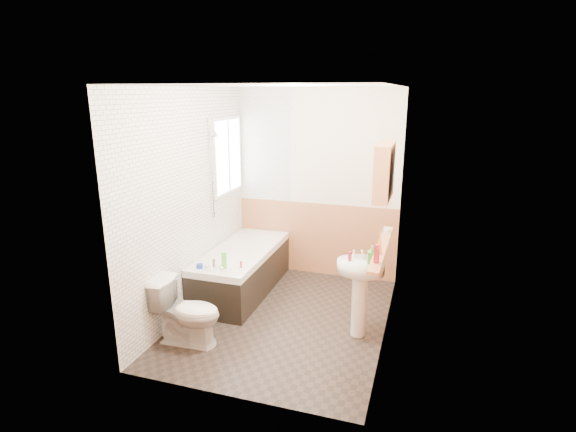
# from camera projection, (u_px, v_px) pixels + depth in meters

# --- Properties ---
(floor) EXTENTS (2.80, 2.80, 0.00)m
(floor) POSITION_uv_depth(u_px,v_px,m) (284.00, 318.00, 5.02)
(floor) COLOR black
(floor) RESTS_ON ground
(ceiling) EXTENTS (2.80, 2.80, 0.00)m
(ceiling) POSITION_uv_depth(u_px,v_px,m) (283.00, 86.00, 4.35)
(ceiling) COLOR white
(ceiling) RESTS_ON ground
(wall_back) EXTENTS (2.20, 0.02, 2.50)m
(wall_back) POSITION_uv_depth(u_px,v_px,m) (317.00, 185.00, 5.98)
(wall_back) COLOR #EFE0C5
(wall_back) RESTS_ON ground
(wall_front) EXTENTS (2.20, 0.02, 2.50)m
(wall_front) POSITION_uv_depth(u_px,v_px,m) (225.00, 256.00, 3.39)
(wall_front) COLOR #EFE0C5
(wall_front) RESTS_ON ground
(wall_left) EXTENTS (0.02, 2.80, 2.50)m
(wall_left) POSITION_uv_depth(u_px,v_px,m) (189.00, 203.00, 5.01)
(wall_left) COLOR #EFE0C5
(wall_left) RESTS_ON ground
(wall_right) EXTENTS (0.02, 2.80, 2.50)m
(wall_right) POSITION_uv_depth(u_px,v_px,m) (392.00, 219.00, 4.36)
(wall_right) COLOR #EFE0C5
(wall_right) RESTS_ON ground
(wainscot_right) EXTENTS (0.01, 2.80, 1.00)m
(wainscot_right) POSITION_uv_depth(u_px,v_px,m) (385.00, 290.00, 4.56)
(wainscot_right) COLOR #C37B50
(wainscot_right) RESTS_ON wall_right
(wainscot_front) EXTENTS (2.20, 0.01, 1.00)m
(wainscot_front) POSITION_uv_depth(u_px,v_px,m) (230.00, 342.00, 3.61)
(wainscot_front) COLOR #C37B50
(wainscot_front) RESTS_ON wall_front
(wainscot_back) EXTENTS (2.20, 0.01, 1.00)m
(wainscot_back) POSITION_uv_depth(u_px,v_px,m) (315.00, 239.00, 6.16)
(wainscot_back) COLOR #C37B50
(wainscot_back) RESTS_ON wall_back
(tile_cladding_left) EXTENTS (0.01, 2.80, 2.50)m
(tile_cladding_left) POSITION_uv_depth(u_px,v_px,m) (191.00, 203.00, 5.00)
(tile_cladding_left) COLOR white
(tile_cladding_left) RESTS_ON wall_left
(tile_return_back) EXTENTS (0.75, 0.01, 1.50)m
(tile_return_back) POSITION_uv_depth(u_px,v_px,m) (265.00, 145.00, 6.03)
(tile_return_back) COLOR white
(tile_return_back) RESTS_ON wall_back
(window) EXTENTS (0.03, 0.79, 0.99)m
(window) POSITION_uv_depth(u_px,v_px,m) (228.00, 156.00, 5.76)
(window) COLOR white
(window) RESTS_ON wall_left
(bathtub) EXTENTS (0.70, 1.68, 0.70)m
(bathtub) POSITION_uv_depth(u_px,v_px,m) (242.00, 269.00, 5.64)
(bathtub) COLOR black
(bathtub) RESTS_ON floor
(shower_riser) EXTENTS (0.10, 0.08, 1.20)m
(shower_riser) POSITION_uv_depth(u_px,v_px,m) (212.00, 160.00, 5.29)
(shower_riser) COLOR silver
(shower_riser) RESTS_ON wall_left
(toilet) EXTENTS (0.69, 0.41, 0.66)m
(toilet) POSITION_uv_depth(u_px,v_px,m) (187.00, 312.00, 4.45)
(toilet) COLOR white
(toilet) RESTS_ON floor
(sink) EXTENTS (0.48, 0.39, 0.93)m
(sink) POSITION_uv_depth(u_px,v_px,m) (360.00, 282.00, 4.54)
(sink) COLOR white
(sink) RESTS_ON floor
(pine_shelf) EXTENTS (0.10, 1.37, 0.03)m
(pine_shelf) POSITION_uv_depth(u_px,v_px,m) (382.00, 247.00, 4.32)
(pine_shelf) COLOR #C37B50
(pine_shelf) RESTS_ON wall_right
(medicine_cabinet) EXTENTS (0.15, 0.58, 0.53)m
(medicine_cabinet) POSITION_uv_depth(u_px,v_px,m) (384.00, 172.00, 4.21)
(medicine_cabinet) COLOR #C37B50
(medicine_cabinet) RESTS_ON wall_right
(foam_can) EXTENTS (0.07, 0.07, 0.16)m
(foam_can) POSITION_uv_depth(u_px,v_px,m) (377.00, 254.00, 3.88)
(foam_can) COLOR maroon
(foam_can) RESTS_ON pine_shelf
(green_bottle) EXTENTS (0.06, 0.06, 0.25)m
(green_bottle) POSITION_uv_depth(u_px,v_px,m) (380.00, 241.00, 4.08)
(green_bottle) COLOR orange
(green_bottle) RESTS_ON pine_shelf
(black_jar) EXTENTS (0.08, 0.08, 0.04)m
(black_jar) POSITION_uv_depth(u_px,v_px,m) (387.00, 230.00, 4.74)
(black_jar) COLOR silver
(black_jar) RESTS_ON pine_shelf
(soap_bottle) EXTENTS (0.12, 0.20, 0.08)m
(soap_bottle) POSITION_uv_depth(u_px,v_px,m) (371.00, 259.00, 4.40)
(soap_bottle) COLOR #59C647
(soap_bottle) RESTS_ON sink
(clear_bottle) EXTENTS (0.04, 0.04, 0.10)m
(clear_bottle) POSITION_uv_depth(u_px,v_px,m) (350.00, 256.00, 4.46)
(clear_bottle) COLOR maroon
(clear_bottle) RESTS_ON sink
(blue_gel) EXTENTS (0.06, 0.05, 0.19)m
(blue_gel) POSITION_uv_depth(u_px,v_px,m) (224.00, 261.00, 4.94)
(blue_gel) COLOR #59C647
(blue_gel) RESTS_ON bathtub
(cream_jar) EXTENTS (0.08, 0.08, 0.05)m
(cream_jar) POSITION_uv_depth(u_px,v_px,m) (200.00, 266.00, 4.97)
(cream_jar) COLOR #19339E
(cream_jar) RESTS_ON bathtub
(orange_bottle) EXTENTS (0.03, 0.03, 0.07)m
(orange_bottle) POSITION_uv_depth(u_px,v_px,m) (241.00, 265.00, 4.98)
(orange_bottle) COLOR maroon
(orange_bottle) RESTS_ON bathtub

